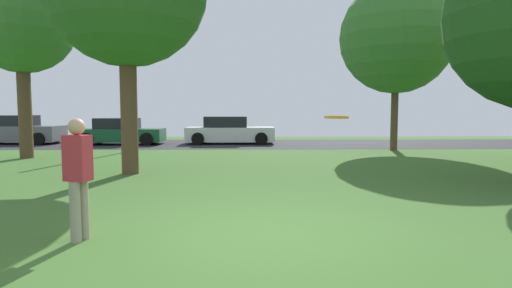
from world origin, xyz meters
The scene contains 10 objects.
ground_plane centered at (0.00, 0.00, 0.00)m, with size 44.00×44.00×0.00m, color #3D6628.
road_strip centered at (0.00, 16.00, 0.00)m, with size 44.00×6.40×0.01m, color #28282B.
oak_tree_center centered at (-8.39, 9.70, 4.97)m, with size 3.83×3.83×6.94m.
birch_tree_lone centered at (6.25, 12.57, 4.93)m, with size 4.90×4.90×7.39m.
person_catcher centered at (-2.47, -0.12, 0.91)m, with size 0.37×0.30×1.64m.
frisbee_disc centered at (0.77, -1.11, 1.67)m, with size 0.36×0.36×0.04m.
parked_car_grey centered at (-12.43, 16.29, 0.69)m, with size 4.49×2.07×1.50m.
parked_car_green centered at (-6.82, 15.85, 0.62)m, with size 4.26×1.96×1.36m.
parked_car_white centered at (-1.22, 16.21, 0.66)m, with size 4.59×2.06×1.43m.
street_lamp_post centered at (-5.24, 12.20, 2.25)m, with size 0.14×0.14×4.50m, color #2D2D33.
Camera 1 is at (-0.19, -5.62, 1.75)m, focal length 29.01 mm.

